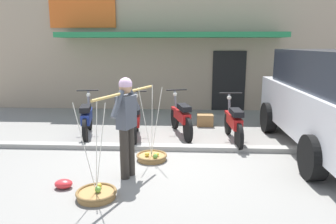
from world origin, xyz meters
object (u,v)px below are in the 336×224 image
Objects in this scene: motorcycle_nearest_shop at (87,118)px; plastic_litter_bag at (64,184)px; fruit_basket_right_side at (152,156)px; motorcycle_third_in_row at (181,117)px; fruit_vendor at (126,121)px; fruit_basket_left_side at (96,193)px; motorcycle_second_in_row at (136,120)px; wooden_crate at (205,120)px; motorcycle_end_of_row at (234,123)px.

motorcycle_nearest_shop is 6.42× the size of plastic_litter_bag.
fruit_basket_right_side is 2.34m from motorcycle_nearest_shop.
fruit_basket_right_side is 1.87m from motorcycle_third_in_row.
motorcycle_nearest_shop is at bearing 121.28° from fruit_vendor.
motorcycle_third_in_row is at bearing 70.17° from fruit_basket_left_side.
motorcycle_second_in_row is at bearing 87.69° from fruit_basket_left_side.
motorcycle_second_in_row is at bearing -4.50° from motorcycle_nearest_shop.
motorcycle_nearest_shop is 1.01× the size of motorcycle_third_in_row.
wooden_crate is (1.85, 4.31, 0.08)m from fruit_basket_left_side.
fruit_basket_right_side is 0.80× the size of motorcycle_end_of_row.
motorcycle_third_in_row is (1.08, 0.32, 0.00)m from motorcycle_second_in_row.
motorcycle_third_in_row reaches higher than wooden_crate.
fruit_vendor is 1.39m from plastic_litter_bag.
wooden_crate is at bearing 36.94° from motorcycle_second_in_row.
motorcycle_second_in_row is 1.02× the size of motorcycle_third_in_row.
motorcycle_third_in_row is at bearing 5.67° from motorcycle_nearest_shop.
motorcycle_end_of_row is at bearing -4.00° from motorcycle_second_in_row.
fruit_vendor reaches higher than plastic_litter_bag.
motorcycle_second_in_row is 2.18m from wooden_crate.
fruit_basket_right_side is at bearing -41.30° from motorcycle_nearest_shop.
motorcycle_third_in_row is 6.33× the size of plastic_litter_bag.
wooden_crate is at bearing 110.86° from motorcycle_end_of_row.
fruit_basket_right_side is 5.18× the size of plastic_litter_bag.
fruit_basket_left_side is at bearing -92.31° from motorcycle_second_in_row.
fruit_basket_right_side is (0.33, 0.79, -0.90)m from fruit_vendor.
fruit_basket_left_side is (-0.32, -0.79, -0.90)m from fruit_vendor.
fruit_basket_right_side is 3.30× the size of wooden_crate.
motorcycle_third_in_row reaches higher than plastic_litter_bag.
motorcycle_second_in_row is 1.00× the size of motorcycle_end_of_row.
fruit_basket_left_side is 0.80× the size of motorcycle_second_in_row.
fruit_basket_right_side is 0.80× the size of motorcycle_second_in_row.
fruit_vendor reaches higher than fruit_basket_right_side.
fruit_vendor reaches higher than fruit_basket_left_side.
motorcycle_third_in_row is at bearing 16.56° from motorcycle_second_in_row.
fruit_basket_right_side is at bearing -69.60° from motorcycle_second_in_row.
fruit_vendor is 0.93× the size of motorcycle_second_in_row.
wooden_crate is at bearing 22.36° from motorcycle_nearest_shop.
motorcycle_nearest_shop reaches higher than plastic_litter_bag.
motorcycle_third_in_row is at bearing 158.25° from motorcycle_end_of_row.
fruit_basket_right_side reaches higher than motorcycle_nearest_shop.
fruit_vendor is 6.05× the size of plastic_litter_bag.
motorcycle_second_in_row and motorcycle_end_of_row have the same top height.
motorcycle_nearest_shop is at bearing -174.33° from motorcycle_third_in_row.
plastic_litter_bag is at bearing -134.30° from fruit_basket_right_side.
wooden_crate is (0.65, 0.98, -0.29)m from motorcycle_third_in_row.
fruit_vendor reaches higher than motorcycle_end_of_row.
motorcycle_third_in_row is (2.28, 0.23, 0.00)m from motorcycle_nearest_shop.
motorcycle_end_of_row is (2.29, -0.16, 0.00)m from motorcycle_second_in_row.
fruit_basket_left_side reaches higher than motorcycle_end_of_row.
fruit_basket_left_side is at bearing -112.23° from fruit_vendor.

